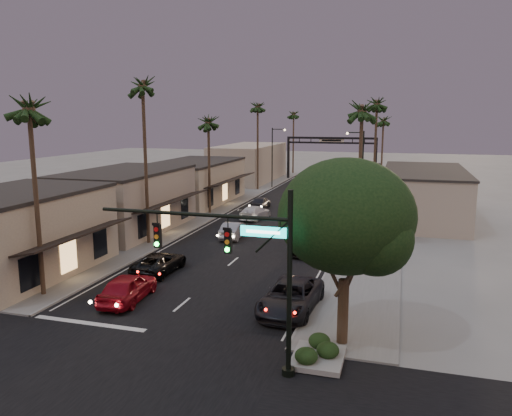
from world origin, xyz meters
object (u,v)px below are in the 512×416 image
Objects in this scene: palm_ra at (362,105)px; palm_rc at (384,118)px; arch at (331,147)px; oncoming_silver at (234,230)px; palm_far at (294,112)px; oncoming_red at (128,287)px; corner_tree at (348,221)px; streetlight_right at (360,162)px; oncoming_pickup at (160,262)px; palm_lc at (208,118)px; palm_la at (28,101)px; streetlight_left at (274,153)px; curbside_near at (291,297)px; palm_ld at (258,104)px; traffic_signal at (244,254)px; palm_rb at (377,100)px; curbside_black at (311,242)px; palm_lb at (142,81)px.

palm_ra is 40.01m from palm_rc.
oncoming_silver is (-2.36, -43.96, -4.80)m from arch.
oncoming_red is (5.05, -68.34, -10.61)m from palm_far.
corner_tree is 0.58× the size of arch.
palm_ra reaches higher than streetlight_right.
palm_far is at bearing -90.71° from oncoming_red.
arch is 3.04× the size of oncoming_pickup.
palm_lc is 2.50× the size of oncoming_red.
palm_la is 1.08× the size of palm_lc.
streetlight_right is 36.85m from palm_far.
curbside_near is at bearing -74.48° from streetlight_left.
palm_ld is 1.08× the size of palm_far.
palm_lc is at bearing -90.41° from palm_far.
traffic_signal is 40.77m from palm_rb.
arch is (-5.69, 66.00, 0.45)m from traffic_signal.
palm_ra reaches higher than traffic_signal.
palm_la is at bearing -90.25° from palm_far.
palm_far is at bearing 104.14° from corner_tree.
palm_rb reaches higher than curbside_black.
streetlight_right and streetlight_left have the same top height.
streetlight_right is at bearing 94.57° from palm_ra.
palm_ra is at bearing -79.41° from arch.
streetlight_right is (6.92, -25.00, -0.20)m from arch.
palm_far is (-8.30, 8.00, 5.91)m from arch.
curbside_near is 1.05× the size of curbside_black.
oncoming_red is 16.40m from oncoming_silver.
oncoming_pickup is (-0.79, 5.50, -0.14)m from oncoming_red.
palm_lb reaches higher than oncoming_pickup.
streetlight_left is 0.59× the size of palm_lb.
palm_rb reaches higher than curbside_near.
palm_lc is at bearing 122.34° from corner_tree.
palm_rb is (1.68, -1.00, 7.09)m from streetlight_right.
palm_far reaches higher than curbside_near.
curbside_black is (13.68, -12.64, -9.65)m from palm_lc.
traffic_signal reaches higher than oncoming_red.
palm_lb reaches higher than arch.
palm_rc is (8.60, -6.00, 4.94)m from arch.
oncoming_silver is (1.69, 10.88, 0.04)m from oncoming_pickup.
palm_ld reaches higher than corner_tree.
oncoming_red is (-11.85, -34.34, -11.59)m from palm_rb.
palm_la is at bearing 160.71° from traffic_signal.
corner_tree is at bearing -72.03° from streetlight_left.
corner_tree is 34.09m from palm_lc.
arch is 13.85m from streetlight_left.
palm_far is at bearing 109.78° from curbside_black.
palm_ld is 31.85m from oncoming_silver.
arch is at bearing 145.11° from palm_rc.
palm_ld is (0.00, 19.00, 1.95)m from palm_lc.
streetlight_left is 43.19m from oncoming_pickup.
palm_rb is (8.60, -26.00, 6.88)m from arch.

